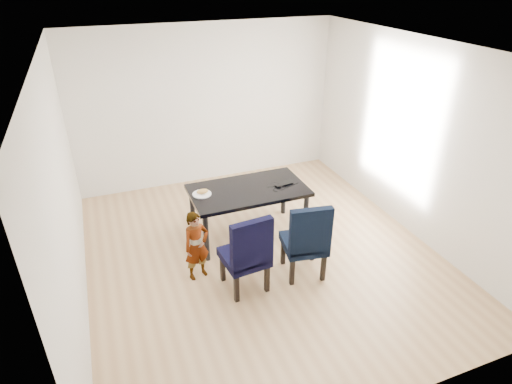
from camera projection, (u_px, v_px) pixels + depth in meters
name	position (u px, v px, depth m)	size (l,w,h in m)	color
floor	(261.00, 253.00, 5.84)	(4.50, 5.00, 0.01)	tan
ceiling	(263.00, 47.00, 4.55)	(4.50, 5.00, 0.01)	white
wall_back	(207.00, 106.00, 7.25)	(4.50, 0.01, 2.70)	silver
wall_front	(389.00, 295.00, 3.14)	(4.50, 0.01, 2.70)	silver
wall_left	(63.00, 195.00, 4.48)	(0.01, 5.00, 2.70)	white
wall_right	(413.00, 139.00, 5.92)	(0.01, 5.00, 2.70)	silver
dining_table	(248.00, 212.00, 6.07)	(1.60, 0.90, 0.75)	black
chair_left	(244.00, 251.00, 5.01)	(0.50, 0.52, 1.05)	black
chair_right	(304.00, 237.00, 5.25)	(0.50, 0.53, 1.05)	black
child	(197.00, 246.00, 5.21)	(0.34, 0.22, 0.92)	#FF3F15
plate	(202.00, 194.00, 5.75)	(0.26, 0.26, 0.01)	white
sandwich	(202.00, 191.00, 5.73)	(0.16, 0.08, 0.07)	#C39145
laptop	(282.00, 182.00, 6.04)	(0.29, 0.19, 0.02)	black
cable_tangle	(279.00, 189.00, 5.88)	(0.16, 0.16, 0.01)	black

